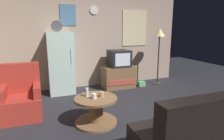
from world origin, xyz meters
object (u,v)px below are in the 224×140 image
(wine_glass, at_px, (87,92))
(couch, at_px, (206,136))
(mug_ceramic_white, at_px, (94,96))
(book_stack, at_px, (141,84))
(mug_ceramic_tan, at_px, (102,94))
(fridge, at_px, (61,63))
(armchair, at_px, (21,99))
(standing_lamp, at_px, (160,37))
(crt_tv, at_px, (119,58))
(coffee_table, at_px, (96,110))
(tv_stand, at_px, (118,77))

(wine_glass, bearing_deg, couch, -52.52)
(mug_ceramic_white, distance_m, book_stack, 2.50)
(mug_ceramic_white, xyz_separation_m, mug_ceramic_tan, (0.14, 0.05, 0.00))
(fridge, relative_size, armchair, 1.84)
(mug_ceramic_tan, xyz_separation_m, armchair, (-1.30, 0.73, -0.16))
(wine_glass, height_order, couch, couch)
(standing_lamp, height_order, wine_glass, standing_lamp)
(fridge, bearing_deg, mug_ceramic_tan, -76.10)
(crt_tv, relative_size, armchair, 0.56)
(coffee_table, bearing_deg, couch, -53.71)
(coffee_table, relative_size, mug_ceramic_tan, 8.00)
(mug_ceramic_tan, bearing_deg, mug_ceramic_white, -160.45)
(fridge, relative_size, crt_tv, 3.28)
(crt_tv, height_order, mug_ceramic_white, crt_tv)
(tv_stand, relative_size, wine_glass, 5.60)
(mug_ceramic_tan, relative_size, book_stack, 0.44)
(mug_ceramic_white, height_order, couch, couch)
(wine_glass, xyz_separation_m, armchair, (-1.07, 0.63, -0.19))
(armchair, bearing_deg, book_stack, 16.55)
(mug_ceramic_white, xyz_separation_m, book_stack, (1.82, 1.67, -0.44))
(wine_glass, bearing_deg, coffee_table, -39.81)
(tv_stand, distance_m, wine_glass, 2.10)
(couch, bearing_deg, armchair, 136.25)
(armchair, distance_m, book_stack, 3.12)
(crt_tv, bearing_deg, standing_lamp, -4.89)
(crt_tv, distance_m, armchair, 2.61)
(standing_lamp, distance_m, wine_glass, 3.02)
(wine_glass, bearing_deg, standing_lamp, 32.41)
(tv_stand, xyz_separation_m, armchair, (-2.33, -1.02, 0.05))
(coffee_table, bearing_deg, fridge, 100.78)
(fridge, distance_m, standing_lamp, 2.76)
(coffee_table, distance_m, couch, 1.70)
(mug_ceramic_tan, bearing_deg, wine_glass, 156.91)
(coffee_table, bearing_deg, armchair, 148.32)
(fridge, height_order, crt_tv, fridge)
(couch, bearing_deg, crt_tv, 87.18)
(mug_ceramic_tan, xyz_separation_m, book_stack, (1.68, 1.62, -0.44))
(crt_tv, distance_m, coffee_table, 2.18)
(mug_ceramic_white, xyz_separation_m, armchair, (-1.16, 0.78, -0.16))
(mug_ceramic_white, relative_size, couch, 0.05)
(mug_ceramic_tan, distance_m, couch, 1.65)
(tv_stand, height_order, armchair, armchair)
(standing_lamp, bearing_deg, tv_stand, 175.15)
(coffee_table, distance_m, wine_glass, 0.34)
(fridge, bearing_deg, standing_lamp, -4.42)
(coffee_table, height_order, book_stack, coffee_table)
(mug_ceramic_white, bearing_deg, standing_lamp, 35.76)
(wine_glass, bearing_deg, armchair, 149.36)
(crt_tv, xyz_separation_m, couch, (-0.15, -3.12, -0.49))
(wine_glass, relative_size, mug_ceramic_tan, 1.67)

